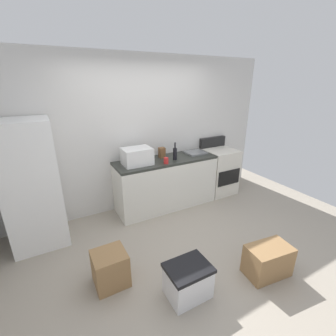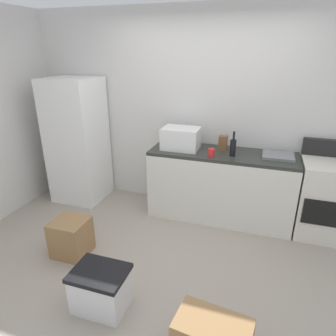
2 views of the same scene
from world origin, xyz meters
name	(u,v)px [view 2 (image 2 of 2)]	position (x,y,z in m)	size (l,w,h in m)	color
ground_plane	(170,269)	(0.00, 0.00, 0.00)	(6.00, 6.00, 0.00)	#9E9384
wall_back	(206,113)	(0.00, 1.55, 1.30)	(5.00, 0.10, 2.60)	silver
kitchen_counter	(220,185)	(0.30, 1.20, 0.45)	(1.80, 0.60, 0.90)	silver
refrigerator	(78,141)	(-1.75, 1.15, 0.87)	(0.68, 0.66, 1.74)	white
stove_oven	(324,198)	(1.52, 1.21, 0.47)	(0.60, 0.61, 1.10)	silver
microwave	(181,138)	(-0.23, 1.19, 1.04)	(0.46, 0.34, 0.27)	white
sink_basin	(278,156)	(0.95, 1.24, 0.92)	(0.36, 0.32, 0.03)	slate
wine_bottle	(233,147)	(0.43, 1.11, 1.01)	(0.07, 0.07, 0.30)	black
coffee_mug	(211,153)	(0.19, 1.00, 0.95)	(0.08, 0.08, 0.10)	red
knife_block	(223,143)	(0.28, 1.31, 0.99)	(0.10, 0.10, 0.18)	brown
cardboard_box_large	(71,237)	(-1.09, -0.08, 0.20)	(0.36, 0.35, 0.40)	olive
storage_bin	(101,289)	(-0.42, -0.63, 0.19)	(0.46, 0.36, 0.38)	silver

